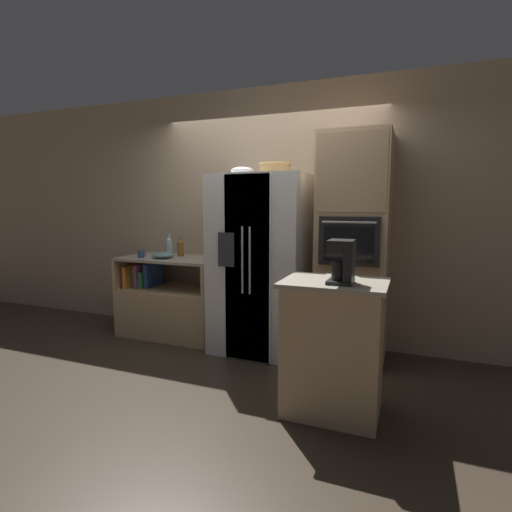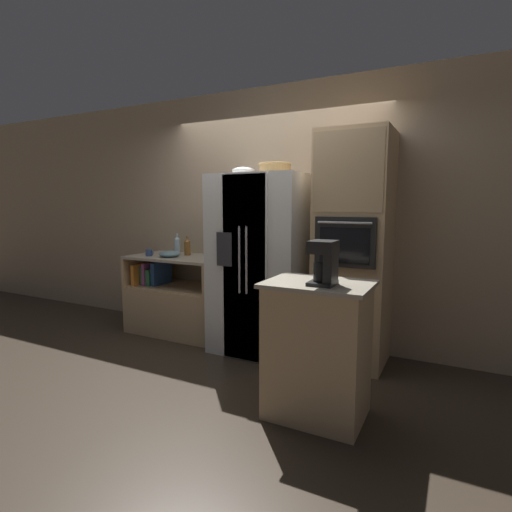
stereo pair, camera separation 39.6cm
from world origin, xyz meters
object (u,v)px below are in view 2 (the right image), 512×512
at_px(bottle_tall, 177,245).
at_px(bottle_short, 187,247).
at_px(coffee_maker, 326,261).
at_px(wall_oven, 353,250).
at_px(mug, 149,253).
at_px(fruit_bowl, 243,171).
at_px(refrigerator, 262,264).
at_px(wicker_basket, 275,168).
at_px(mixing_bowl, 170,254).

distance_m(bottle_tall, bottle_short, 0.17).
height_order(bottle_short, coffee_maker, coffee_maker).
bearing_deg(bottle_short, wall_oven, -2.56).
relative_size(bottle_tall, mug, 2.39).
xyz_separation_m(fruit_bowl, bottle_tall, (-1.06, 0.25, -0.83)).
relative_size(wall_oven, bottle_tall, 8.57).
relative_size(refrigerator, wicker_basket, 5.57).
height_order(wicker_basket, bottle_short, wicker_basket).
bearing_deg(refrigerator, bottle_short, 170.91).
height_order(fruit_bowl, bottle_tall, fruit_bowl).
height_order(wicker_basket, mixing_bowl, wicker_basket).
relative_size(refrigerator, wall_oven, 0.83).
bearing_deg(mug, coffee_maker, -22.31).
bearing_deg(fruit_bowl, wicker_basket, 8.77).
xyz_separation_m(wall_oven, wicker_basket, (-0.78, -0.08, 0.78)).
distance_m(refrigerator, fruit_bowl, 0.97).
relative_size(bottle_short, mixing_bowl, 0.93).
relative_size(bottle_tall, coffee_maker, 0.85).
relative_size(bottle_short, coffee_maker, 0.76).
bearing_deg(wall_oven, mixing_bowl, -176.62).
bearing_deg(wicker_basket, bottle_tall, 172.09).
height_order(fruit_bowl, mug, fruit_bowl).
xyz_separation_m(wicker_basket, fruit_bowl, (-0.33, -0.05, -0.02)).
relative_size(wicker_basket, bottle_short, 1.44).
bearing_deg(bottle_short, mug, -142.84).
xyz_separation_m(fruit_bowl, bottle_short, (-0.89, 0.22, -0.84)).
bearing_deg(mixing_bowl, wall_oven, 3.38).
xyz_separation_m(wicker_basket, mug, (-1.58, -0.10, -0.92)).
distance_m(wall_oven, fruit_bowl, 1.36).
bearing_deg(bottle_tall, wall_oven, -3.00).
bearing_deg(coffee_maker, bottle_tall, 150.20).
height_order(wicker_basket, fruit_bowl, wicker_basket).
bearing_deg(bottle_short, mixing_bowl, -113.64).
bearing_deg(refrigerator, mug, -176.19).
bearing_deg(coffee_maker, wall_oven, 94.73).
height_order(refrigerator, wall_oven, wall_oven).
xyz_separation_m(fruit_bowl, coffee_maker, (1.21, -1.06, -0.71)).
bearing_deg(wall_oven, fruit_bowl, -173.29).
bearing_deg(bottle_short, coffee_maker, -31.29).
relative_size(fruit_bowl, bottle_short, 1.03).
height_order(wicker_basket, coffee_maker, wicker_basket).
relative_size(bottle_tall, mixing_bowl, 1.04).
xyz_separation_m(wall_oven, coffee_maker, (0.10, -1.19, 0.05)).
distance_m(wall_oven, mixing_bowl, 2.11).
relative_size(mixing_bowl, coffee_maker, 0.82).
bearing_deg(mug, bottle_short, 37.16).
relative_size(wall_oven, mixing_bowl, 8.93).
bearing_deg(bottle_short, wicker_basket, -7.89).
xyz_separation_m(bottle_tall, bottle_short, (0.17, -0.02, -0.01)).
height_order(mixing_bowl, coffee_maker, coffee_maker).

